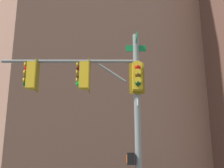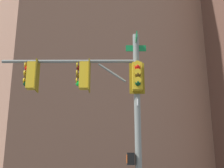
# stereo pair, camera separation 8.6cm
# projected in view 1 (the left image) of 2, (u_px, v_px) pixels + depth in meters

# --- Properties ---
(signal_pole_assembly) EXTENTS (4.73, 3.07, 7.44)m
(signal_pole_assembly) POSITION_uv_depth(u_px,v_px,m) (105.00, 98.00, 11.05)
(signal_pole_assembly) COLOR slate
(signal_pole_assembly) RESTS_ON ground_plane
(building_brick_nearside) EXTENTS (27.78, 17.35, 48.50)m
(building_brick_nearside) POSITION_uv_depth(u_px,v_px,m) (102.00, 22.00, 46.04)
(building_brick_nearside) COLOR #845B47
(building_brick_nearside) RESTS_ON ground_plane
(building_brick_farside) EXTENTS (23.35, 16.03, 51.40)m
(building_brick_farside) POSITION_uv_depth(u_px,v_px,m) (173.00, 49.00, 59.71)
(building_brick_farside) COLOR #4C3328
(building_brick_farside) RESTS_ON ground_plane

